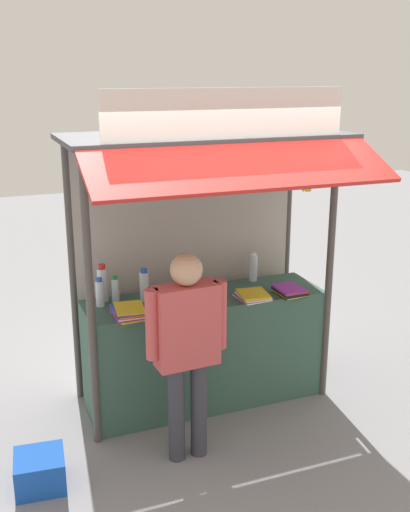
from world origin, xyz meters
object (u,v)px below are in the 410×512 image
object	(u,v)px
water_bottle_right	(253,267)
banana_bunch_rightmost	(273,178)
magazine_stack_rear_center	(290,291)
vendor_person	(187,339)
water_bottle_center	(115,290)
plastic_crate	(40,471)
water_bottle_back_right	(144,286)
water_bottle_left	(103,284)
magazine_stack_front_right	(129,312)
magazine_stack_far_right	(253,295)
banana_bunch_inner_right	(307,182)
water_bottle_back_left	(188,278)
water_bottle_far_left	(100,293)
banana_bunch_leftmost	(130,193)

from	to	relation	value
water_bottle_right	banana_bunch_rightmost	xyz separation A→B (m)	(-0.15, -0.61, 0.90)
magazine_stack_rear_center	vendor_person	bearing A→B (deg)	-154.72
water_bottle_center	banana_bunch_rightmost	world-z (taller)	banana_bunch_rightmost
water_bottle_right	plastic_crate	size ratio (longest dim) A/B	0.79
water_bottle_back_right	water_bottle_center	size ratio (longest dim) A/B	1.22
water_bottle_left	plastic_crate	world-z (taller)	water_bottle_left
magazine_stack_front_right	banana_bunch_rightmost	world-z (taller)	banana_bunch_rightmost
magazine_stack_rear_center	magazine_stack_far_right	xyz separation A→B (m)	(-0.33, 0.02, -0.00)
water_bottle_center	banana_bunch_inner_right	world-z (taller)	banana_bunch_inner_right
water_bottle_right	vendor_person	xyz separation A→B (m)	(-0.96, -0.94, -0.13)
water_bottle_center	water_bottle_left	xyz separation A→B (m)	(-0.09, 0.07, 0.04)
magazine_stack_front_right	banana_bunch_inner_right	xyz separation A→B (m)	(1.39, -0.20, 0.94)
vendor_person	water_bottle_center	bearing A→B (deg)	-74.20
water_bottle_back_left	plastic_crate	xyz separation A→B (m)	(-1.40, -0.89, -0.95)
magazine_stack_front_right	magazine_stack_far_right	bearing A→B (deg)	0.29
water_bottle_back_right	water_bottle_center	world-z (taller)	water_bottle_back_right
water_bottle_center	plastic_crate	distance (m)	1.47
water_bottle_center	banana_bunch_inner_right	size ratio (longest dim) A/B	0.73
water_bottle_left	water_bottle_far_left	xyz separation A→B (m)	(-0.05, -0.11, -0.03)
water_bottle_far_left	vendor_person	xyz separation A→B (m)	(0.44, -0.82, -0.12)
water_bottle_back_right	water_bottle_right	size ratio (longest dim) A/B	1.03
water_bottle_far_left	magazine_stack_far_right	distance (m)	1.24
water_bottle_right	magazine_stack_front_right	bearing A→B (deg)	-161.75
water_bottle_back_right	water_bottle_center	xyz separation A→B (m)	(-0.23, 0.05, -0.02)
magazine_stack_front_right	plastic_crate	world-z (taller)	magazine_stack_front_right
water_bottle_center	vendor_person	world-z (taller)	vendor_person
water_bottle_back_right	water_bottle_back_left	distance (m)	0.43
water_bottle_left	magazine_stack_far_right	world-z (taller)	water_bottle_left
water_bottle_left	water_bottle_center	bearing A→B (deg)	-37.08
banana_bunch_leftmost	water_bottle_back_right	bearing A→B (deg)	66.25
water_bottle_back_right	vendor_person	world-z (taller)	vendor_person
vendor_person	banana_bunch_leftmost	bearing A→B (deg)	-52.68
magazine_stack_front_right	magazine_stack_far_right	distance (m)	1.05
water_bottle_far_left	banana_bunch_inner_right	bearing A→B (deg)	-17.59
water_bottle_back_right	magazine_stack_far_right	xyz separation A→B (m)	(0.84, -0.27, -0.10)
water_bottle_far_left	plastic_crate	size ratio (longest dim) A/B	0.70
magazine_stack_rear_center	banana_bunch_leftmost	size ratio (longest dim) A/B	1.01
water_bottle_far_left	magazine_stack_far_right	world-z (taller)	water_bottle_far_left
water_bottle_far_left	magazine_stack_rear_center	bearing A→B (deg)	-11.18
water_bottle_back_left	banana_bunch_leftmost	size ratio (longest dim) A/B	0.81
banana_bunch_inner_right	water_bottle_far_left	bearing A→B (deg)	162.41
water_bottle_back_left	banana_bunch_inner_right	size ratio (longest dim) A/B	0.74
water_bottle_back_left	banana_bunch_inner_right	xyz separation A→B (m)	(0.77, -0.59, 0.87)
water_bottle_center	banana_bunch_inner_right	bearing A→B (deg)	-20.67
water_bottle_back_left	banana_bunch_inner_right	bearing A→B (deg)	-37.76
water_bottle_left	magazine_stack_front_right	xyz separation A→B (m)	(0.11, -0.40, -0.11)
water_bottle_center	water_bottle_left	size ratio (longest dim) A/B	0.72
magazine_stack_rear_center	water_bottle_far_left	bearing A→B (deg)	168.82
water_bottle_back_left	magazine_stack_rear_center	size ratio (longest dim) A/B	0.80
water_bottle_back_left	magazine_stack_far_right	xyz separation A→B (m)	(0.43, -0.39, -0.08)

